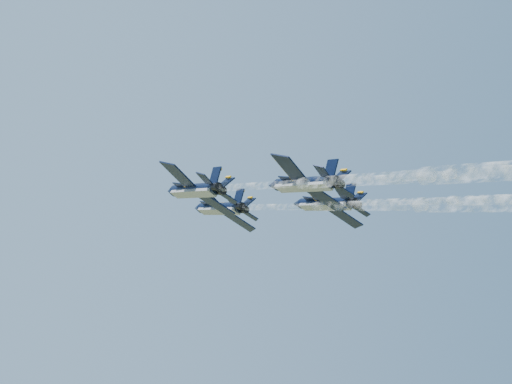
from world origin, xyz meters
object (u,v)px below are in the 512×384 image
object	(u,v)px
jet_left	(194,190)
jet_right	(325,204)
jet_slot	(303,184)
jet_lead	(219,208)

from	to	relation	value
jet_left	jet_right	xyz separation A→B (m)	(20.85, 4.45, 0.00)
jet_slot	jet_lead	bearing A→B (deg)	87.26
jet_lead	jet_slot	world-z (taller)	same
jet_right	jet_slot	xyz separation A→B (m)	(-8.82, -13.20, 0.00)
jet_right	jet_lead	bearing A→B (deg)	131.42
jet_left	jet_right	size ratio (longest dim) A/B	1.00
jet_right	jet_slot	distance (m)	15.88
jet_left	jet_slot	xyz separation A→B (m)	(12.03, -8.76, 0.00)
jet_lead	jet_slot	distance (m)	22.79
jet_lead	jet_slot	xyz separation A→B (m)	(4.58, -22.33, 0.00)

